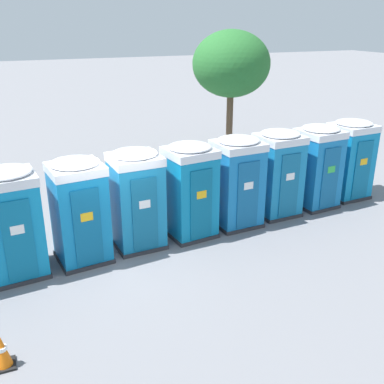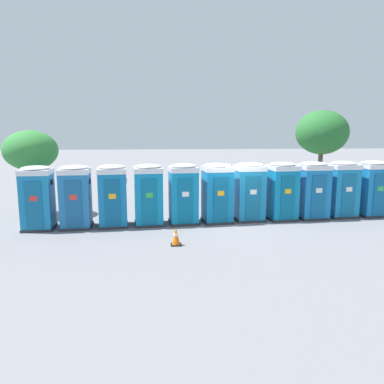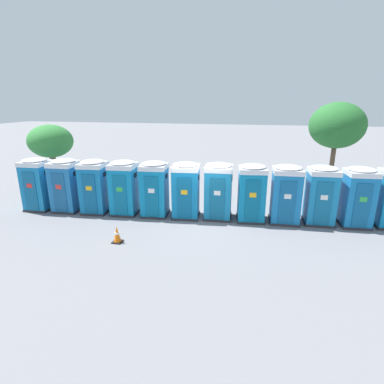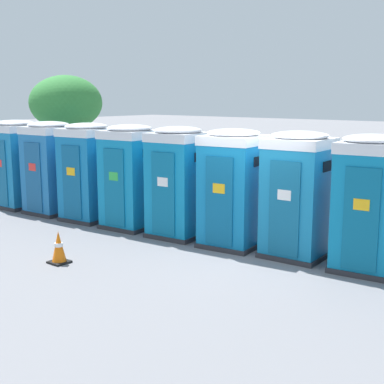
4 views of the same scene
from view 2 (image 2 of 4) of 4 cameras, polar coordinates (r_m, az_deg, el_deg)
ground_plane at (r=16.24m, az=6.45°, el=-4.57°), size 120.00×120.00×0.00m
portapotty_0 at (r=15.99m, az=-22.48°, el=-0.77°), size 1.25×1.27×2.54m
portapotty_1 at (r=15.71m, az=-17.32°, el=-0.65°), size 1.28×1.28×2.54m
portapotty_2 at (r=15.57m, az=-12.01°, el=-0.51°), size 1.29×1.32×2.54m
portapotty_3 at (r=15.57m, az=-6.65°, el=-0.36°), size 1.28×1.30×2.54m
portapotty_4 at (r=15.71m, az=-1.34°, el=-0.22°), size 1.29×1.31×2.54m
portapotty_5 at (r=15.96m, az=3.85°, el=-0.08°), size 1.33×1.33×2.54m
portapotty_6 at (r=16.43m, az=8.74°, el=0.10°), size 1.27×1.26×2.54m
portapotty_7 at (r=16.86m, az=13.53°, el=0.19°), size 1.32×1.33×2.54m
portapotty_8 at (r=17.47m, az=17.94°, el=0.31°), size 1.30×1.26×2.54m
portapotty_9 at (r=18.25m, az=21.89°, el=0.46°), size 1.25×1.26×2.54m
portapotty_10 at (r=19.00m, az=25.73°, el=0.54°), size 1.27×1.29×2.54m
street_tree_0 at (r=18.61m, az=-23.37°, el=5.71°), size 2.41×2.41×3.90m
street_tree_1 at (r=24.53m, az=19.19°, el=8.54°), size 3.17×3.17×5.10m
traffic_cone at (r=12.93m, az=-2.47°, el=-6.77°), size 0.36×0.36×0.64m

